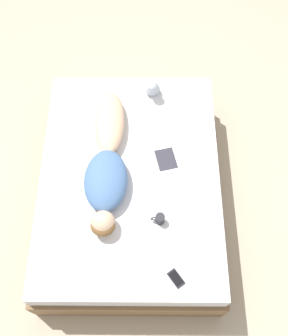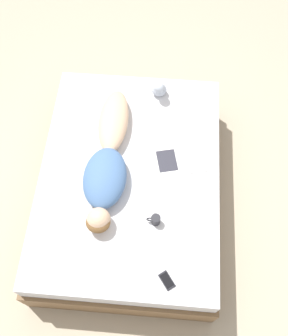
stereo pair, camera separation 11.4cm
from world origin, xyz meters
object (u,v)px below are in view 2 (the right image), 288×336
person (107,161)px  coffee_mug (155,220)px  open_magazine (180,159)px  cell_phone (167,280)px

person → coffee_mug: 0.65m
coffee_mug → person: bearing=-47.1°
person → open_magazine: size_ratio=2.48×
coffee_mug → cell_phone: (-0.12, 0.46, -0.05)m
cell_phone → coffee_mug: bearing=-111.1°
person → open_magazine: 0.64m
coffee_mug → cell_phone: bearing=104.7°
open_magazine → cell_phone: same height
person → coffee_mug: (-0.44, 0.47, -0.04)m
person → coffee_mug: bearing=133.4°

